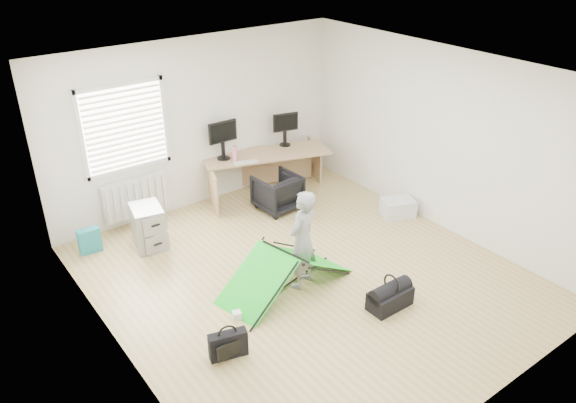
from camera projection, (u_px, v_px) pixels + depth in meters
ground at (306, 276)px, 7.47m from camera, size 5.50×5.50×0.00m
back_wall at (198, 124)px, 8.79m from camera, size 5.00×0.02×2.70m
window at (125, 128)px, 8.04m from camera, size 1.20×0.06×1.20m
radiator at (135, 197)px, 8.52m from camera, size 1.00×0.12×0.60m
desk at (267, 173)px, 9.51m from camera, size 2.23×1.29×0.72m
filing_cabinet at (148, 226)px, 8.00m from camera, size 0.50×0.60×0.62m
monitor_left at (223, 145)px, 9.03m from camera, size 0.49×0.11×0.47m
monitor_right at (285, 134)px, 9.57m from camera, size 0.45×0.20×0.42m
keyboard at (246, 162)px, 8.99m from camera, size 0.41×0.23×0.02m
thermos at (235, 154)px, 8.97m from camera, size 0.10×0.10×0.28m
office_chair at (277, 192)px, 9.01m from camera, size 0.67×0.69×0.60m
person at (302, 240)px, 7.00m from camera, size 0.57×0.48×1.34m
kite at (286, 269)px, 7.13m from camera, size 1.85×1.11×0.54m
storage_crate at (398, 208)px, 8.88m from camera, size 0.60×0.52×0.28m
tote_bag at (90, 241)px, 7.91m from camera, size 0.31×0.15×0.36m
laptop_bag at (228, 345)px, 6.06m from camera, size 0.44×0.23×0.31m
white_box at (237, 315)px, 6.66m from camera, size 0.13×0.13×0.10m
duffel_bag at (390, 299)px, 6.83m from camera, size 0.56×0.28×0.24m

